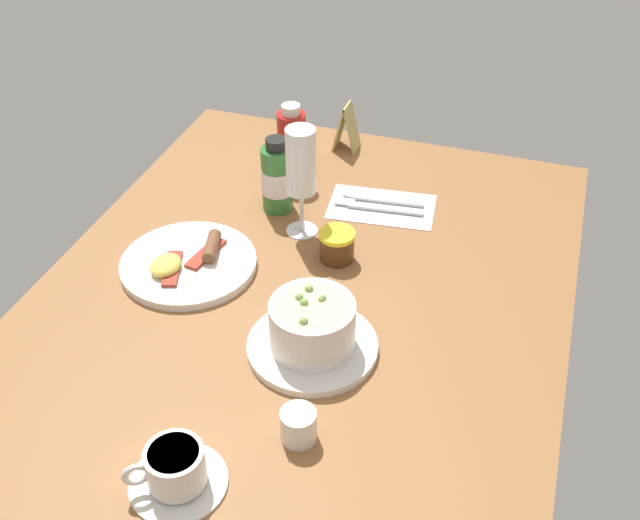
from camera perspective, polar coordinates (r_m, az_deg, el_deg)
name	(u,v)px	position (r cm, az deg, el deg)	size (l,w,h in cm)	color
ground_plane	(300,302)	(123.26, -1.50, -3.14)	(110.00, 84.00, 3.00)	brown
porridge_bowl	(312,329)	(110.24, -0.58, -5.15)	(19.37, 19.37, 9.35)	silver
cutlery_setting	(379,205)	(142.78, 4.47, 4.09)	(13.96, 20.72, 0.90)	silver
coffee_cup	(175,470)	(97.10, -10.77, -15.16)	(12.25, 12.25, 6.07)	silver
creamer_jug	(298,425)	(100.29, -1.67, -12.26)	(5.60, 4.90, 5.25)	silver
wine_glass	(301,166)	(128.85, -1.44, 7.03)	(5.68, 5.68, 20.28)	white
jam_jar	(337,245)	(128.06, 1.27, 1.10)	(6.15, 6.15, 5.38)	#4D2D14
sauce_bottle_green	(277,178)	(138.92, -3.23, 6.16)	(5.80, 5.80, 14.43)	#337233
sauce_bottle_red	(292,145)	(148.12, -2.13, 8.60)	(5.61, 5.61, 15.38)	#B21E19
breakfast_plate	(188,263)	(129.01, -9.87, -0.23)	(22.80, 22.80, 3.70)	silver
menu_card	(347,127)	(159.10, 2.00, 9.93)	(4.93, 5.02, 9.90)	tan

